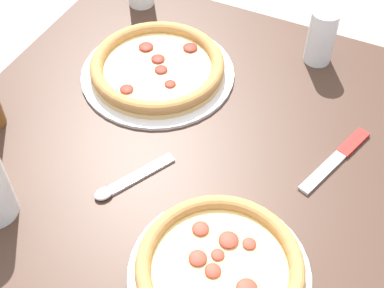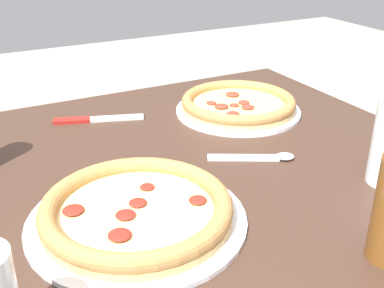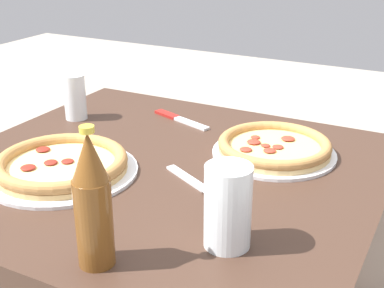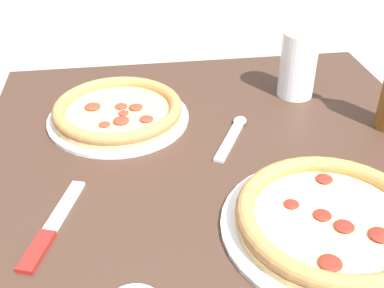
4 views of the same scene
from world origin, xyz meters
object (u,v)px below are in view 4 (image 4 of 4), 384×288
object	(u,v)px
spoon	(234,133)
pizza_veggie	(332,220)
glass_cola	(298,68)
knife	(52,227)
pizza_salami	(118,111)

from	to	relation	value
spoon	pizza_veggie	bearing A→B (deg)	-163.35
glass_cola	knife	bearing A→B (deg)	126.35
pizza_salami	knife	bearing A→B (deg)	161.33
pizza_veggie	pizza_salami	bearing A→B (deg)	39.36
pizza_veggie	pizza_salami	xyz separation A→B (m)	(0.38, 0.31, -0.00)
pizza_veggie	glass_cola	world-z (taller)	glass_cola
pizza_salami	glass_cola	size ratio (longest dim) A/B	1.98
glass_cola	knife	xyz separation A→B (m)	(-0.38, 0.51, -0.06)
pizza_salami	pizza_veggie	bearing A→B (deg)	-140.64
knife	pizza_salami	bearing A→B (deg)	-18.67
pizza_veggie	glass_cola	distance (m)	0.45
knife	glass_cola	bearing A→B (deg)	-53.65
pizza_salami	spoon	world-z (taller)	pizza_salami
pizza_salami	glass_cola	xyz separation A→B (m)	(0.06, -0.40, 0.05)
pizza_veggie	pizza_salami	distance (m)	0.50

